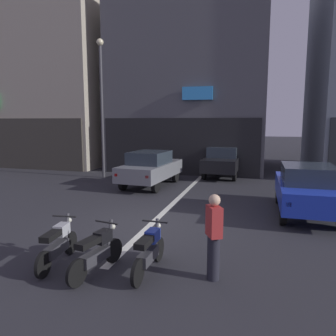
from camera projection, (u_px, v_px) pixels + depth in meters
ground_plane at (151, 224)px, 9.43m from camera, size 120.00×120.00×0.00m
lane_centre_line at (192, 186)px, 15.14m from camera, size 0.20×18.00×0.01m
building_corner_left at (48, 49)px, 23.76m from camera, size 10.73×8.97×16.69m
building_mid_block at (193, 86)px, 21.24m from camera, size 9.29×8.14×10.72m
car_grey_crossing_near at (151, 167)px, 14.93m from camera, size 2.08×4.23×1.64m
car_blue_parked_kerbside at (307, 188)px, 10.28m from camera, size 1.78×4.11×1.64m
car_black_down_street at (223, 160)px, 17.66m from camera, size 1.88×4.15×1.64m
street_lamp at (102, 96)px, 16.69m from camera, size 0.36×0.36×7.19m
motorcycle_silver_row_leftmost at (58, 244)px, 6.74m from camera, size 0.55×1.67×0.98m
motorcycle_black_row_left_mid at (97, 251)px, 6.34m from camera, size 0.55×1.66×0.98m
motorcycle_blue_row_centre at (149, 250)px, 6.38m from camera, size 0.55×1.67×0.98m
person_by_motorcycles at (214, 237)px, 6.03m from camera, size 0.36×0.42×1.67m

